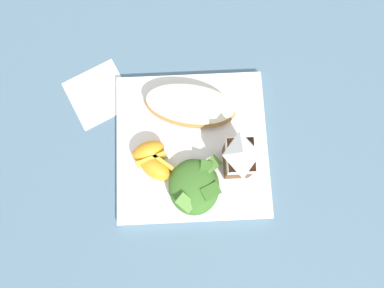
# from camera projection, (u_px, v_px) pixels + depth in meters

# --- Properties ---
(ground) EXTENTS (3.00, 3.00, 0.00)m
(ground) POSITION_uv_depth(u_px,v_px,m) (192.00, 147.00, 0.70)
(ground) COLOR slate
(white_plate) EXTENTS (0.28, 0.28, 0.02)m
(white_plate) POSITION_uv_depth(u_px,v_px,m) (192.00, 146.00, 0.69)
(white_plate) COLOR white
(white_plate) RESTS_ON ground
(cheesy_pizza_bread) EXTENTS (0.11, 0.18, 0.04)m
(cheesy_pizza_bread) POSITION_uv_depth(u_px,v_px,m) (190.00, 106.00, 0.68)
(cheesy_pizza_bread) COLOR #B77F42
(cheesy_pizza_bread) RESTS_ON white_plate
(green_salad_pile) EXTENTS (0.11, 0.10, 0.04)m
(green_salad_pile) POSITION_uv_depth(u_px,v_px,m) (193.00, 187.00, 0.65)
(green_salad_pile) COLOR #3D7028
(green_salad_pile) RESTS_ON white_plate
(milk_carton) EXTENTS (0.06, 0.04, 0.11)m
(milk_carton) POSITION_uv_depth(u_px,v_px,m) (239.00, 158.00, 0.62)
(milk_carton) COLOR brown
(milk_carton) RESTS_ON white_plate
(orange_wedge_front) EXTENTS (0.05, 0.07, 0.04)m
(orange_wedge_front) POSITION_uv_depth(u_px,v_px,m) (149.00, 152.00, 0.66)
(orange_wedge_front) COLOR orange
(orange_wedge_front) RESTS_ON white_plate
(orange_wedge_middle) EXTENTS (0.07, 0.07, 0.04)m
(orange_wedge_middle) POSITION_uv_depth(u_px,v_px,m) (156.00, 167.00, 0.66)
(orange_wedge_middle) COLOR orange
(orange_wedge_middle) RESTS_ON white_plate
(paper_napkin) EXTENTS (0.15, 0.15, 0.00)m
(paper_napkin) POSITION_uv_depth(u_px,v_px,m) (99.00, 94.00, 0.72)
(paper_napkin) COLOR white
(paper_napkin) RESTS_ON ground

